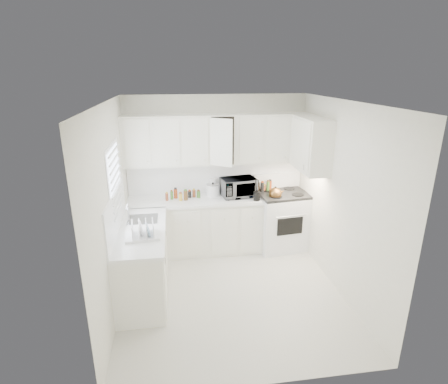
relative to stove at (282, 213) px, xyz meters
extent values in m
plane|color=silver|center=(-1.09, -1.25, -0.64)|extent=(3.20, 3.20, 0.00)
plane|color=white|center=(-1.09, -1.25, 1.96)|extent=(3.20, 3.20, 0.00)
plane|color=white|center=(-1.09, 0.35, 0.66)|extent=(3.00, 0.00, 3.00)
plane|color=white|center=(-1.09, -2.85, 0.66)|extent=(3.00, 0.00, 3.00)
plane|color=white|center=(-2.59, -1.25, 0.66)|extent=(0.00, 3.20, 3.20)
plane|color=white|center=(0.41, -1.25, 0.66)|extent=(0.00, 3.20, 3.20)
cube|color=white|center=(-1.48, 0.04, 0.29)|extent=(2.24, 0.64, 0.05)
cube|color=white|center=(-2.28, -1.05, 0.29)|extent=(0.64, 1.62, 0.05)
cube|color=white|center=(-1.09, 0.34, 0.59)|extent=(2.98, 0.02, 0.55)
cube|color=white|center=(-2.58, -1.05, 0.59)|extent=(0.02, 1.60, 0.55)
imported|color=gray|center=(-0.75, 0.08, 0.50)|extent=(0.61, 0.40, 0.38)
cylinder|color=white|center=(-1.15, 0.27, 0.45)|extent=(0.12, 0.12, 0.27)
cylinder|color=brown|center=(-1.94, 0.17, 0.38)|extent=(0.06, 0.06, 0.13)
cylinder|color=#407226|center=(-1.86, 0.08, 0.38)|extent=(0.06, 0.06, 0.13)
cylinder|color=#AC3F17|center=(-1.79, 0.17, 0.38)|extent=(0.06, 0.06, 0.13)
cylinder|color=gold|center=(-1.71, 0.08, 0.38)|extent=(0.06, 0.06, 0.13)
cylinder|color=brown|center=(-1.64, 0.17, 0.38)|extent=(0.06, 0.06, 0.13)
cylinder|color=black|center=(-1.56, 0.08, 0.38)|extent=(0.06, 0.06, 0.13)
cylinder|color=brown|center=(-1.49, 0.17, 0.38)|extent=(0.06, 0.06, 0.13)
cylinder|color=#407226|center=(-1.41, 0.08, 0.38)|extent=(0.06, 0.06, 0.13)
cylinder|color=#AC3F17|center=(-0.51, 0.21, 0.41)|extent=(0.06, 0.06, 0.19)
cylinder|color=gold|center=(-0.45, 0.15, 0.41)|extent=(0.06, 0.06, 0.19)
cylinder|color=brown|center=(-0.40, 0.21, 0.41)|extent=(0.06, 0.06, 0.19)
cylinder|color=black|center=(-0.34, 0.15, 0.41)|extent=(0.06, 0.06, 0.19)
cylinder|color=brown|center=(-0.29, 0.21, 0.41)|extent=(0.06, 0.06, 0.19)
cylinder|color=#407226|center=(-0.23, 0.15, 0.41)|extent=(0.06, 0.06, 0.19)
cylinder|color=#AC3F17|center=(-0.18, 0.21, 0.41)|extent=(0.06, 0.06, 0.19)
camera|label=1|loc=(-1.80, -5.51, 2.31)|focal=28.68mm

